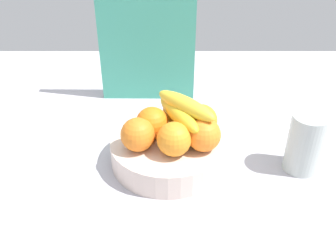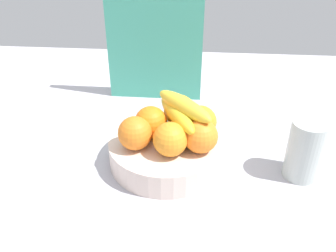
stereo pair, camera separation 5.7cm
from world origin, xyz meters
The scene contains 11 objects.
ground_plane centered at (0.00, 0.00, -1.50)cm, with size 180.00×140.00×3.00cm, color #B0ADB6.
fruit_bowl centered at (0.42, -1.48, 3.06)cm, with size 27.07×27.07×6.12cm, color beige.
orange_front_left centered at (-6.72, -4.76, 9.96)cm, with size 7.68×7.68×7.68cm, color orange.
orange_front_right centered at (1.33, -6.53, 9.96)cm, with size 7.68×7.68×7.68cm, color orange.
orange_center centered at (7.91, -4.78, 9.96)cm, with size 7.68×7.68×7.68cm, color orange.
orange_back_left centered at (7.78, 1.21, 9.96)cm, with size 7.68×7.68×7.68cm, color orange.
orange_back_right centered at (2.56, 6.17, 9.96)cm, with size 7.68×7.68×7.68cm, color orange.
orange_top_stack centered at (-3.71, 0.49, 9.96)cm, with size 7.68×7.68×7.68cm, color orange.
banana_bunch centered at (3.15, 0.78, 11.42)cm, with size 14.69×18.39×10.60cm.
cutting_board centered at (-6.11, 31.07, 18.00)cm, with size 28.00×1.80×36.00cm, color teal.
thermos_tumbler centered at (31.05, -4.10, 7.14)cm, with size 7.88×7.88×14.27cm, color #B5BFBA.
Camera 1 is at (0.45, -73.77, 56.60)cm, focal length 40.29 mm.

